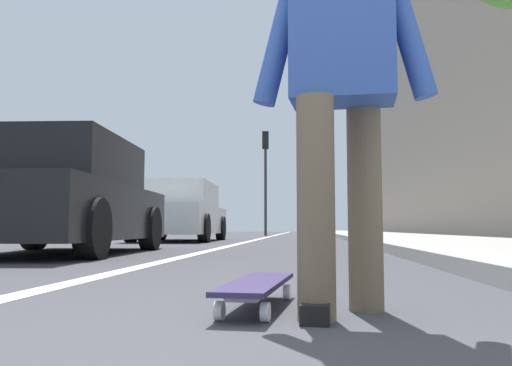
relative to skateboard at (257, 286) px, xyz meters
name	(u,v)px	position (x,y,z in m)	size (l,w,h in m)	color
ground_plane	(291,244)	(8.83, 0.11, -0.09)	(80.00, 80.00, 0.00)	#38383D
lane_stripe_white	(270,236)	(18.83, 1.21, -0.09)	(52.00, 0.16, 0.01)	silver
sidewalk_curb	(382,236)	(16.83, -2.86, -0.03)	(52.00, 3.20, 0.13)	#9E9B93
building_facade	(438,99)	(20.83, -5.86, 5.74)	(40.00, 1.20, 11.67)	gray
skateboard	(257,286)	(0.00, 0.00, 0.00)	(0.85, 0.28, 0.11)	white
skater_person	(341,73)	(-0.15, -0.35, 0.84)	(0.45, 0.72, 1.64)	brown
parked_car_near	(58,198)	(4.43, 3.01, 0.62)	(4.13, 2.17, 1.49)	black
parked_car_mid	(180,213)	(11.33, 3.04, 0.63)	(4.62, 2.03, 1.49)	silver
traffic_light	(266,164)	(21.79, 1.61, 3.15)	(0.33, 0.28, 4.73)	#2D2D2D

